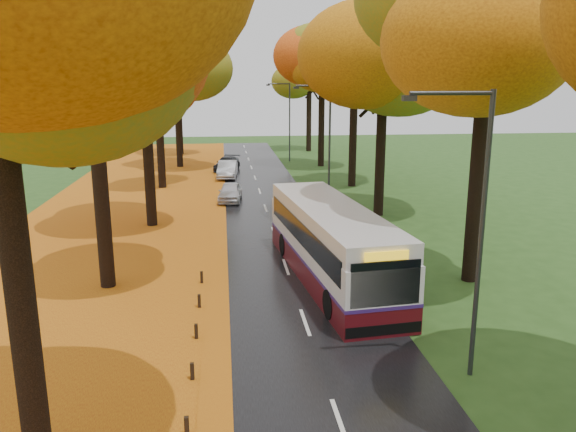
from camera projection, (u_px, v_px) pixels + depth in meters
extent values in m
cube|color=black|center=(272.00, 228.00, 32.04)|extent=(6.50, 90.00, 0.04)
cube|color=silver|center=(272.00, 227.00, 32.04)|extent=(0.12, 90.00, 0.01)
cube|color=#912D0D|center=(110.00, 233.00, 31.04)|extent=(12.00, 90.00, 0.02)
cube|color=orange|center=(219.00, 229.00, 31.70)|extent=(0.90, 90.00, 0.01)
cylinder|color=black|center=(18.00, 278.00, 11.44)|extent=(0.60, 0.60, 8.58)
cylinder|color=black|center=(100.00, 176.00, 21.93)|extent=(0.60, 0.60, 9.15)
ellipsoid|color=orange|center=(87.00, 22.00, 20.59)|extent=(8.00, 8.00, 6.24)
cylinder|color=black|center=(148.00, 157.00, 31.79)|extent=(0.60, 0.60, 8.00)
ellipsoid|color=orange|center=(143.00, 66.00, 30.61)|extent=(9.20, 9.20, 7.18)
cylinder|color=black|center=(160.00, 133.00, 43.24)|extent=(0.60, 0.60, 8.58)
ellipsoid|color=orange|center=(156.00, 61.00, 41.98)|extent=(8.00, 8.00, 6.24)
cylinder|color=black|center=(178.00, 120.00, 53.86)|extent=(0.60, 0.60, 9.15)
ellipsoid|color=orange|center=(175.00, 58.00, 52.52)|extent=(9.20, 9.20, 7.18)
cylinder|color=black|center=(180.00, 119.00, 63.58)|extent=(0.60, 0.60, 8.00)
ellipsoid|color=orange|center=(177.00, 73.00, 62.41)|extent=(8.00, 8.00, 6.24)
cylinder|color=black|center=(477.00, 172.00, 22.63)|extent=(0.60, 0.60, 9.22)
ellipsoid|color=orange|center=(489.00, 22.00, 21.28)|extent=(8.20, 8.20, 6.40)
cylinder|color=black|center=(381.00, 150.00, 34.27)|extent=(0.60, 0.60, 8.19)
ellipsoid|color=orange|center=(384.00, 63.00, 33.07)|extent=(9.20, 9.20, 7.18)
cylinder|color=black|center=(353.00, 131.00, 43.94)|extent=(0.60, 0.60, 8.70)
ellipsoid|color=orange|center=(355.00, 59.00, 42.66)|extent=(8.20, 8.20, 6.40)
cylinder|color=black|center=(321.00, 119.00, 54.43)|extent=(0.60, 0.60, 9.22)
ellipsoid|color=orange|center=(322.00, 57.00, 53.08)|extent=(9.20, 9.20, 7.18)
cylinder|color=black|center=(309.00, 116.00, 66.20)|extent=(0.60, 0.60, 8.19)
ellipsoid|color=orange|center=(309.00, 72.00, 65.00)|extent=(8.20, 8.20, 6.40)
cube|color=black|center=(187.00, 427.00, 13.23)|extent=(0.11, 0.11, 0.52)
cube|color=black|center=(192.00, 372.00, 15.74)|extent=(0.11, 0.11, 0.52)
cube|color=black|center=(196.00, 332.00, 18.25)|extent=(0.11, 0.11, 0.52)
cube|color=black|center=(199.00, 301.00, 20.76)|extent=(0.11, 0.11, 0.52)
cube|color=black|center=(202.00, 277.00, 23.27)|extent=(0.11, 0.11, 0.52)
cylinder|color=#333538|center=(481.00, 240.00, 15.16)|extent=(0.14, 0.14, 8.00)
cylinder|color=#333538|center=(452.00, 93.00, 14.13)|extent=(2.20, 0.11, 0.11)
cube|color=#333538|center=(409.00, 98.00, 14.03)|extent=(0.35, 0.18, 0.14)
cylinder|color=#333538|center=(329.00, 147.00, 36.41)|extent=(0.14, 0.14, 8.00)
cylinder|color=#333538|center=(313.00, 86.00, 35.37)|extent=(2.20, 0.11, 0.11)
cube|color=#333538|center=(296.00, 88.00, 35.27)|extent=(0.35, 0.18, 0.14)
cylinder|color=#333538|center=(290.00, 123.00, 57.65)|extent=(0.14, 0.14, 8.00)
cylinder|color=#333538|center=(279.00, 84.00, 56.61)|extent=(2.20, 0.11, 0.11)
cube|color=#333538|center=(268.00, 85.00, 56.52)|extent=(0.35, 0.18, 0.14)
cube|color=#460B10|center=(331.00, 267.00, 23.72)|extent=(3.93, 12.01, 0.96)
cube|color=silver|center=(331.00, 241.00, 23.44)|extent=(3.93, 12.01, 1.39)
cube|color=silver|center=(332.00, 216.00, 23.19)|extent=(3.85, 11.77, 0.75)
cube|color=#351C63|center=(331.00, 255.00, 23.59)|extent=(3.95, 12.04, 0.13)
cube|color=black|center=(331.00, 231.00, 23.34)|extent=(3.86, 11.08, 0.91)
cube|color=black|center=(385.00, 284.00, 17.83)|extent=(2.35, 0.31, 1.50)
cube|color=yellow|center=(387.00, 256.00, 17.61)|extent=(1.47, 0.22, 0.30)
cube|color=black|center=(383.00, 329.00, 18.22)|extent=(2.62, 0.40, 0.38)
cylinder|color=black|center=(331.00, 304.00, 19.64)|extent=(0.41, 1.10, 1.07)
cylinder|color=black|center=(396.00, 299.00, 20.17)|extent=(0.41, 1.10, 1.07)
cylinder|color=black|center=(285.00, 245.00, 26.80)|extent=(0.41, 1.10, 1.07)
cylinder|color=black|center=(333.00, 242.00, 27.32)|extent=(0.41, 1.10, 1.07)
imported|color=silver|center=(230.00, 192.00, 38.96)|extent=(1.91, 3.90, 1.28)
imported|color=#A1A4A9|center=(227.00, 169.00, 48.36)|extent=(1.89, 4.49, 1.44)
imported|color=black|center=(227.00, 164.00, 52.31)|extent=(2.82, 4.61, 1.25)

